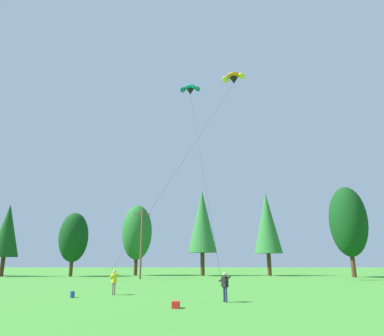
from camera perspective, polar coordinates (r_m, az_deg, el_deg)
treeline_tree_b at (r=61.13m, az=-28.22°, el=-9.05°), size 3.99×3.99×10.84m
treeline_tree_c at (r=57.43m, az=-18.98°, el=-10.75°), size 4.38×4.38×9.55m
treeline_tree_d at (r=58.46m, az=-9.10°, el=-10.41°), size 4.83×4.83×11.23m
treeline_tree_e at (r=57.04m, az=1.65°, el=-8.74°), size 4.59×4.59×13.60m
treeline_tree_f at (r=58.27m, az=12.20°, el=-8.83°), size 4.49×4.49×13.15m
treeline_tree_g at (r=56.85m, az=24.29°, el=-8.03°), size 5.34×5.34×13.10m
utility_pole at (r=47.52m, az=-8.40°, el=-11.91°), size 2.20×0.26×9.01m
kite_flyer_near at (r=26.59m, az=-12.79°, el=-17.59°), size 0.74×0.75×1.69m
kite_flyer_mid at (r=21.75m, az=5.39°, el=-18.55°), size 0.75×0.76×1.69m
parafoil_kite_high_orange at (r=43.88m, az=6.82°, el=14.52°), size 12.50×12.86×22.96m
parafoil_kite_mid_teal at (r=47.19m, az=-0.34°, el=12.82°), size 3.41×21.04×23.39m
backpack at (r=25.52m, az=-19.19°, el=-19.08°), size 0.37×0.40×0.40m
picnic_cooler at (r=19.15m, az=-2.73°, el=-21.59°), size 0.41×0.55×0.34m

